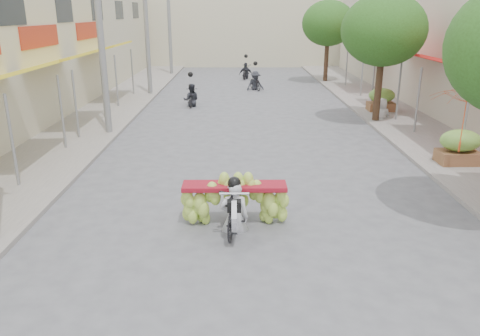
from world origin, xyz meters
name	(u,v)px	position (x,y,z in m)	size (l,w,h in m)	color
sidewalk_left	(91,117)	(-7.00, 15.00, 0.06)	(4.00, 60.00, 0.12)	gray
sidewalk_right	(405,116)	(7.00, 15.00, 0.06)	(4.00, 60.00, 0.12)	gray
far_building	(243,24)	(0.00, 38.00, 3.50)	(20.00, 6.00, 7.00)	beige
utility_pole_mid	(100,25)	(-5.40, 12.00, 4.03)	(0.60, 0.24, 8.00)	slate
utility_pole_far	(146,21)	(-5.40, 21.00, 4.03)	(0.60, 0.24, 8.00)	slate
utility_pole_back	(169,19)	(-5.40, 30.00, 4.03)	(0.60, 0.24, 8.00)	slate
street_tree_mid	(384,30)	(5.40, 14.00, 3.78)	(3.40, 3.40, 5.25)	#3A2719
street_tree_far	(328,23)	(5.40, 26.00, 3.78)	(3.40, 3.40, 5.25)	#3A2719
produce_crate_mid	(460,144)	(6.20, 8.00, 0.71)	(1.20, 0.88, 1.16)	brown
produce_crate_far	(382,98)	(6.20, 16.00, 0.71)	(1.20, 0.88, 1.16)	brown
banana_motorbike	(234,198)	(-0.55, 3.81, 0.70)	(2.26, 1.94, 2.09)	black
market_umbrella	(470,87)	(5.90, 7.30, 2.54)	(2.70, 2.70, 1.88)	#C6451A
pedestrian	(383,98)	(5.82, 14.60, 0.94)	(0.84, 0.52, 1.65)	silver
bg_motorbike_a	(191,91)	(-2.77, 17.69, 0.77)	(0.80, 1.47, 1.95)	black
bg_motorbike_b	(255,76)	(0.60, 22.81, 0.85)	(1.18, 1.71, 1.95)	black
bg_motorbike_c	(246,68)	(0.13, 27.74, 0.78)	(1.05, 1.76, 1.95)	black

